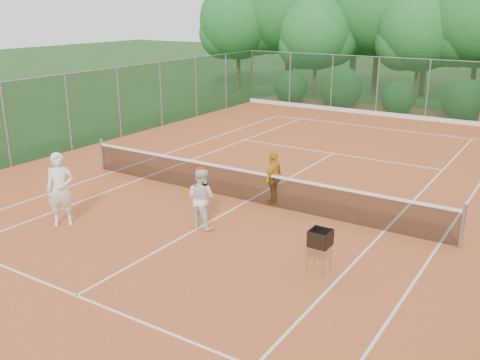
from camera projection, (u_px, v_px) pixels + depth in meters
name	position (u px, v px, depth m)	size (l,w,h in m)	color
ground	(247.00, 202.00, 15.70)	(120.00, 120.00, 0.00)	#1C4217
clay_court	(247.00, 202.00, 15.69)	(18.00, 36.00, 0.02)	#BA582B
tennis_net	(247.00, 185.00, 15.53)	(11.97, 0.10, 1.10)	gray
player_white	(61.00, 189.00, 13.74)	(0.71, 0.46, 1.94)	white
player_center_grp	(201.00, 198.00, 13.60)	(0.78, 0.61, 1.63)	white
player_yellow	(273.00, 178.00, 15.22)	(0.94, 0.39, 1.60)	gold
ball_hopper	(320.00, 239.00, 11.28)	(0.42, 0.42, 0.97)	gray
stray_ball_a	(336.00, 123.00, 26.05)	(0.07, 0.07, 0.07)	yellow
stray_ball_b	(452.00, 136.00, 23.57)	(0.07, 0.07, 0.07)	#D8F038
stray_ball_c	(417.00, 144.00, 22.06)	(0.07, 0.07, 0.07)	yellow
court_markings	(247.00, 201.00, 15.69)	(11.03, 23.83, 0.01)	white
fence_back	(402.00, 88.00, 27.25)	(18.07, 0.07, 3.00)	#19381E
fence_left	(6.00, 126.00, 18.63)	(0.07, 33.07, 3.00)	#19381E
tropical_treeline	(462.00, 14.00, 29.60)	(32.10, 8.49, 15.03)	brown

